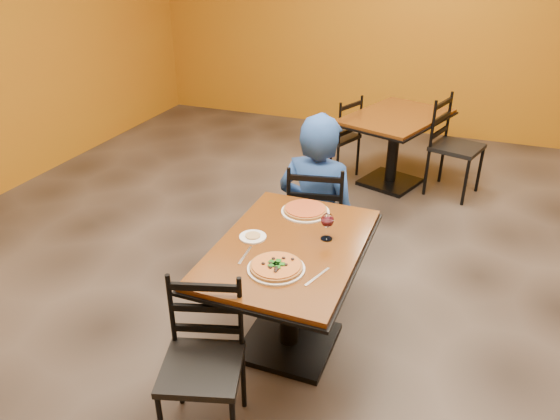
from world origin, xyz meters
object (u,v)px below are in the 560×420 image
at_px(chair_main_near, 202,369).
at_px(pizza_far, 305,209).
at_px(chair_second_left, 335,137).
at_px(table_main, 290,272).
at_px(plate_main, 276,269).
at_px(table_second, 395,134).
at_px(side_plate, 253,237).
at_px(diner, 318,196).
at_px(wine_glass, 327,225).
at_px(pizza_main, 276,266).
at_px(plate_far, 305,212).
at_px(chair_second_right, 457,148).
at_px(chair_main_far, 316,216).

height_order(chair_main_near, pizza_far, chair_main_near).
bearing_deg(chair_second_left, table_main, 31.88).
bearing_deg(plate_main, chair_main_near, -111.42).
xyz_separation_m(table_second, side_plate, (-0.37, -2.72, 0.20)).
relative_size(diner, wine_glass, 7.00).
relative_size(pizza_main, plate_far, 0.92).
bearing_deg(chair_second_left, table_second, 111.81).
xyz_separation_m(table_main, chair_main_near, (-0.18, -0.77, -0.13)).
xyz_separation_m(table_main, pizza_main, (0.02, -0.27, 0.21)).
bearing_deg(pizza_main, chair_main_near, -111.42).
height_order(chair_second_right, wine_glass, chair_second_right).
xyz_separation_m(diner, plate_far, (0.07, -0.50, 0.13)).
relative_size(chair_main_far, plate_main, 2.93).
height_order(pizza_far, side_plate, pizza_far).
xyz_separation_m(table_second, chair_second_left, (-0.62, 0.00, -0.11)).
distance_m(table_second, pizza_main, 3.00).
relative_size(chair_main_near, chair_main_far, 0.95).
bearing_deg(chair_second_left, chair_main_far, 33.11).
bearing_deg(chair_main_near, chair_main_far, 71.13).
distance_m(diner, plate_main, 1.19).
bearing_deg(pizza_main, chair_second_left, 99.56).
xyz_separation_m(table_main, chair_second_right, (0.75, 2.72, -0.07)).
height_order(table_main, diner, diner).
height_order(table_main, plate_far, plate_far).
distance_m(table_second, chair_second_left, 0.63).
xyz_separation_m(chair_main_near, diner, (0.06, 1.68, 0.20)).
distance_m(chair_second_left, pizza_main, 3.04).
bearing_deg(chair_main_far, plate_far, 87.26).
bearing_deg(diner, wine_glass, 114.72).
xyz_separation_m(chair_second_left, diner, (0.37, -1.81, 0.19)).
bearing_deg(side_plate, table_second, 82.36).
bearing_deg(chair_second_left, chair_main_near, 26.81).
height_order(chair_main_near, chair_second_right, chair_second_right).
relative_size(pizza_main, wine_glass, 1.58).
bearing_deg(plate_main, table_main, 94.42).
height_order(diner, side_plate, diner).
relative_size(chair_second_right, pizza_main, 3.41).
bearing_deg(chair_main_near, pizza_far, 66.55).
height_order(table_second, wine_glass, wine_glass).
distance_m(table_main, chair_second_right, 2.82).
distance_m(table_main, pizza_main, 0.34).
bearing_deg(pizza_main, diner, 96.55).
bearing_deg(chair_second_left, plate_main, 31.38).
bearing_deg(pizza_main, table_main, 94.42).
relative_size(chair_main_near, pizza_far, 3.07).
distance_m(table_main, chair_second_left, 2.76).
distance_m(chair_main_near, diner, 1.70).
bearing_deg(chair_second_right, side_plate, 176.54).
xyz_separation_m(diner, wine_glass, (0.29, -0.78, 0.21)).
bearing_deg(chair_second_right, pizza_far, 177.32).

